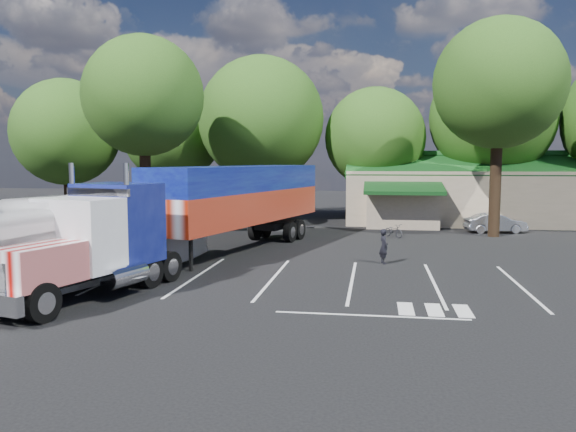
# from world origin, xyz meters

# --- Properties ---
(ground) EXTENTS (120.00, 120.00, 0.00)m
(ground) POSITION_xyz_m (0.00, 0.00, 0.00)
(ground) COLOR black
(ground) RESTS_ON ground
(event_hall) EXTENTS (24.20, 14.12, 5.55)m
(event_hall) POSITION_xyz_m (13.74, 17.81, 2.21)
(event_hall) COLOR #BDA78D
(event_hall) RESTS_ON ground
(tree_row_a) EXTENTS (9.00, 9.00, 11.68)m
(tree_row_a) POSITION_xyz_m (-22.00, 16.50, 7.16)
(tree_row_a) COLOR black
(tree_row_a) RESTS_ON ground
(tree_row_b) EXTENTS (8.40, 8.40, 11.35)m
(tree_row_b) POSITION_xyz_m (-13.00, 17.80, 7.13)
(tree_row_b) COLOR black
(tree_row_b) RESTS_ON ground
(tree_row_c) EXTENTS (10.00, 10.00, 13.05)m
(tree_row_c) POSITION_xyz_m (-5.00, 16.20, 8.04)
(tree_row_c) COLOR black
(tree_row_c) RESTS_ON ground
(tree_row_d) EXTENTS (8.00, 8.00, 10.60)m
(tree_row_d) POSITION_xyz_m (4.00, 17.50, 6.58)
(tree_row_d) COLOR black
(tree_row_d) RESTS_ON ground
(tree_row_e) EXTENTS (9.60, 9.60, 12.90)m
(tree_row_e) POSITION_xyz_m (13.00, 18.00, 8.09)
(tree_row_e) COLOR black
(tree_row_e) RESTS_ON ground
(tree_near_left) EXTENTS (7.60, 7.60, 12.65)m
(tree_near_left) POSITION_xyz_m (-10.50, 6.00, 8.81)
(tree_near_left) COLOR black
(tree_near_left) RESTS_ON ground
(tree_near_right) EXTENTS (8.00, 8.00, 13.50)m
(tree_near_right) POSITION_xyz_m (11.50, 8.50, 9.46)
(tree_near_right) COLOR black
(tree_near_right) RESTS_ON ground
(semi_truck) EXTENTS (8.67, 22.38, 4.71)m
(semi_truck) POSITION_xyz_m (-3.74, -2.05, 2.66)
(semi_truck) COLOR black
(semi_truck) RESTS_ON ground
(woman) EXTENTS (0.57, 0.69, 1.63)m
(woman) POSITION_xyz_m (4.50, -2.01, 0.82)
(woman) COLOR black
(woman) RESTS_ON ground
(bicycle) EXTENTS (1.43, 1.60, 0.84)m
(bicycle) POSITION_xyz_m (5.25, 7.21, 0.42)
(bicycle) COLOR black
(bicycle) RESTS_ON ground
(tour_bus) EXTENTS (6.42, 12.62, 3.43)m
(tour_bus) POSITION_xyz_m (-7.00, -8.00, 1.72)
(tour_bus) COLOR white
(tour_bus) RESTS_ON ground
(silver_sedan) EXTENTS (4.07, 1.96, 1.29)m
(silver_sedan) POSITION_xyz_m (12.00, 10.50, 0.64)
(silver_sedan) COLOR #A3A4AA
(silver_sedan) RESTS_ON ground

